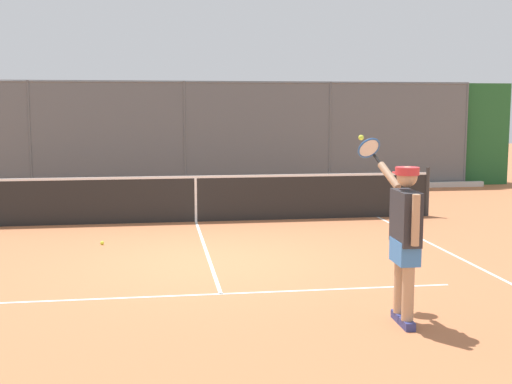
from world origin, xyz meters
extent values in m
plane|color=#B76B42|center=(0.00, 0.00, 0.00)|extent=(60.00, 60.00, 0.00)
cube|color=white|center=(0.00, 1.76, 0.00)|extent=(6.13, 0.05, 0.01)
cube|color=white|center=(-3.93, 1.27, 0.00)|extent=(0.05, 9.92, 0.01)
cube|color=white|center=(0.00, -0.96, 0.00)|extent=(0.05, 5.46, 0.01)
cylinder|color=#565B60|center=(-8.36, -8.80, 1.54)|extent=(0.07, 0.07, 3.09)
cylinder|color=#565B60|center=(-4.18, -8.80, 1.54)|extent=(0.07, 0.07, 3.09)
cylinder|color=#565B60|center=(0.00, -8.80, 1.54)|extent=(0.07, 0.07, 3.09)
cylinder|color=#565B60|center=(4.18, -8.80, 1.54)|extent=(0.07, 0.07, 3.09)
cylinder|color=#565B60|center=(0.00, -8.80, 3.05)|extent=(16.72, 0.05, 0.05)
cube|color=#565B60|center=(0.00, -8.80, 1.54)|extent=(16.72, 0.02, 3.09)
cube|color=#235B2D|center=(0.00, -9.45, 1.53)|extent=(19.72, 0.90, 3.07)
cube|color=silver|center=(0.00, -8.62, 0.07)|extent=(17.72, 0.18, 0.15)
cylinder|color=#2D2D2D|center=(-5.04, -3.69, 0.54)|extent=(0.09, 0.09, 1.07)
cube|color=black|center=(0.00, -3.69, 0.46)|extent=(10.00, 0.02, 0.91)
cube|color=white|center=(0.00, -3.69, 0.94)|extent=(10.00, 0.04, 0.05)
cube|color=white|center=(0.00, -3.69, 0.46)|extent=(0.05, 0.04, 0.91)
cube|color=navy|center=(-1.87, 3.37, 0.04)|extent=(0.12, 0.26, 0.09)
cylinder|color=tan|center=(-1.87, 3.37, 0.49)|extent=(0.13, 0.13, 0.81)
cube|color=navy|center=(-1.88, 3.10, 0.04)|extent=(0.12, 0.26, 0.09)
cylinder|color=tan|center=(-1.88, 3.10, 0.49)|extent=(0.13, 0.13, 0.81)
cube|color=#3D7AC6|center=(-1.87, 3.24, 0.82)|extent=(0.24, 0.43, 0.26)
cube|color=#2D2D33|center=(-1.87, 3.24, 1.19)|extent=(0.23, 0.51, 0.59)
cylinder|color=tan|center=(-1.86, 3.54, 1.22)|extent=(0.08, 0.08, 0.54)
cylinder|color=tan|center=(-1.84, 2.77, 1.60)|extent=(0.18, 0.40, 0.30)
sphere|color=tan|center=(-1.87, 3.24, 1.64)|extent=(0.22, 0.22, 0.22)
cylinder|color=red|center=(-1.87, 3.24, 1.70)|extent=(0.27, 0.27, 0.08)
cube|color=red|center=(-1.88, 3.11, 1.66)|extent=(0.20, 0.21, 0.02)
cylinder|color=black|center=(-1.78, 2.53, 1.76)|extent=(0.07, 0.17, 0.13)
torus|color=#28569E|center=(-1.73, 2.35, 1.89)|extent=(0.33, 0.25, 0.26)
cylinder|color=silver|center=(-1.73, 2.35, 1.89)|extent=(0.28, 0.20, 0.21)
sphere|color=#C1D138|center=(-1.69, 2.17, 2.01)|extent=(0.07, 0.07, 0.07)
sphere|color=#CCDB33|center=(1.75, -1.58, 0.03)|extent=(0.07, 0.07, 0.07)
camera|label=1|loc=(0.77, 10.03, 2.39)|focal=46.84mm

